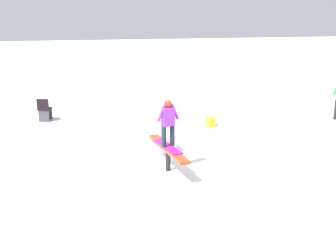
{
  "coord_description": "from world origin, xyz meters",
  "views": [
    {
      "loc": [
        11.87,
        -1.44,
        5.03
      ],
      "look_at": [
        0.0,
        0.0,
        1.29
      ],
      "focal_mm": 50.0,
      "sensor_mm": 36.0,
      "label": 1
    }
  ],
  "objects": [
    {
      "name": "snow_kicker_ramp",
      "position": [
        -2.02,
        -0.55,
        0.27
      ],
      "size": [
        2.13,
        1.92,
        0.54
      ],
      "primitive_type": "cube",
      "rotation": [
        0.0,
        0.0,
        0.26
      ],
      "color": "white",
      "rests_on": "ground"
    },
    {
      "name": "main_rider_on_rail",
      "position": [
        0.0,
        0.0,
        1.34
      ],
      "size": [
        1.34,
        0.7,
        1.33
      ],
      "rotation": [
        0.0,
        0.0,
        0.34
      ],
      "color": "#C81B93",
      "rests_on": "rail_feature"
    },
    {
      "name": "backpack_on_snow",
      "position": [
        -3.85,
        2.01,
        0.17
      ],
      "size": [
        0.35,
        0.37,
        0.34
      ],
      "primitive_type": "cube",
      "rotation": [
        0.0,
        0.0,
        2.17
      ],
      "color": "yellow",
      "rests_on": "ground"
    },
    {
      "name": "rail_feature",
      "position": [
        0.0,
        0.0,
        0.59
      ],
      "size": [
        2.32,
        0.88,
        0.69
      ],
      "rotation": [
        0.0,
        0.0,
        0.26
      ],
      "color": "black",
      "rests_on": "ground"
    },
    {
      "name": "ground_plane",
      "position": [
        0.0,
        0.0,
        0.0
      ],
      "size": [
        60.0,
        60.0,
        0.0
      ],
      "primitive_type": "plane",
      "color": "white"
    },
    {
      "name": "folding_chair",
      "position": [
        -5.29,
        -3.98,
        0.41
      ],
      "size": [
        0.52,
        0.52,
        0.88
      ],
      "rotation": [
        0.0,
        0.0,
        4.51
      ],
      "color": "#3F3F44",
      "rests_on": "ground"
    }
  ]
}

